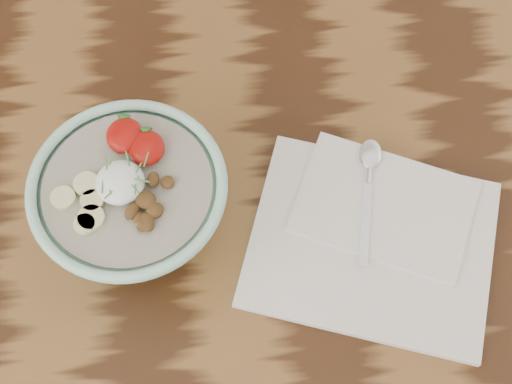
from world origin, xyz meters
TOP-DOWN VIEW (x-y plane):
  - table at (0.00, 0.00)cm, footprint 160.00×90.00cm
  - breakfast_bowl at (-20.21, 7.79)cm, footprint 21.07×21.07cm
  - napkin at (6.78, 4.05)cm, footprint 33.45×30.17cm
  - spoon at (7.28, 11.79)cm, footprint 5.37×16.42cm

SIDE VIEW (x-z plane):
  - table at x=0.00cm, z-range 28.20..103.20cm
  - napkin at x=6.78cm, z-range 74.86..76.56cm
  - spoon at x=7.28cm, z-range 76.63..77.49cm
  - breakfast_bowl at x=-20.21cm, z-range 75.23..88.97cm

